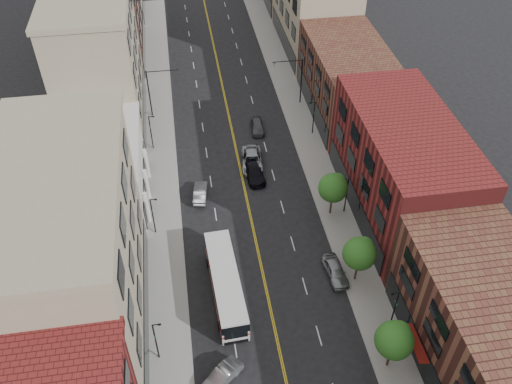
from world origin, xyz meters
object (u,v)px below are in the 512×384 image
car_lane_b (252,160)px  car_lane_behind (200,193)px  car_parked_far (335,271)px  car_lane_c (257,126)px  city_bus (226,283)px  car_lane_a (254,172)px  car_angle_b (222,377)px

car_lane_b → car_lane_behind: bearing=-138.0°
car_lane_behind → car_lane_b: bearing=-136.6°
car_parked_far → car_lane_c: car_parked_far is taller
city_bus → car_lane_a: bearing=69.9°
car_parked_far → car_lane_b: car_lane_b is taller
car_angle_b → car_lane_behind: 24.46m
car_angle_b → car_parked_far: (13.00, 9.95, 0.09)m
car_lane_b → car_parked_far: bearing=-67.4°
car_angle_b → car_lane_b: (7.23, 29.59, 0.13)m
car_lane_behind → car_lane_c: size_ratio=0.99×
car_lane_behind → car_lane_c: (9.04, 12.68, 0.03)m
car_angle_b → car_lane_c: (9.14, 37.14, 0.04)m
city_bus → car_parked_far: 11.57m
car_lane_a → car_lane_b: 2.44m
car_lane_behind → car_lane_a: bearing=-151.3°
car_angle_b → car_parked_far: bearing=88.5°
car_lane_b → city_bus: bearing=-99.6°
car_parked_far → car_lane_c: size_ratio=1.07×
car_parked_far → car_lane_behind: 19.41m
city_bus → car_lane_a: (5.61, 17.77, -1.03)m
car_parked_far → city_bus: bearing=178.6°
car_angle_b → car_lane_a: size_ratio=0.81×
car_lane_b → car_lane_c: car_lane_b is taller
car_angle_b → car_lane_b: size_ratio=0.71×
car_parked_far → car_lane_c: 27.46m
car_lane_behind → car_lane_a: 7.50m
car_angle_b → car_lane_behind: car_lane_behind is taller
car_lane_a → car_parked_far: bearing=-76.2°
city_bus → car_angle_b: bearing=-101.6°
car_parked_far → car_lane_a: car_parked_far is taller
car_lane_a → car_lane_c: bearing=73.3°
car_parked_far → car_lane_behind: bearing=127.4°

